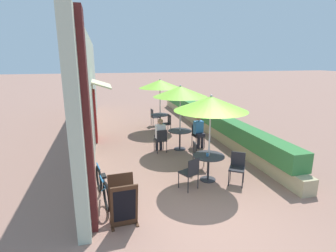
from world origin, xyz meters
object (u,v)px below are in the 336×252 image
at_px(patio_table_mid, 180,135).
at_px(cafe_chair_far_left, 167,122).
at_px(patio_table_near, 209,161).
at_px(cafe_chair_near_back, 198,153).
at_px(cafe_chair_far_right, 154,116).
at_px(menu_board, 123,202).
at_px(cafe_chair_near_left, 191,171).
at_px(bicycle_leaning, 102,186).
at_px(patio_umbrella_far, 160,84).
at_px(cafe_chair_near_right, 237,166).
at_px(cafe_chair_mid_left, 161,139).
at_px(cafe_chair_mid_right, 197,134).
at_px(seated_patron_mid_left, 160,134).
at_px(patio_table_far, 160,118).
at_px(patio_umbrella_near, 211,104).
at_px(seated_patron_mid_right, 199,130).
at_px(coffee_cup_near, 207,155).
at_px(patio_umbrella_mid, 180,92).

bearing_deg(patio_table_mid, cafe_chair_far_left, 88.37).
distance_m(patio_table_near, cafe_chair_near_back, 0.78).
distance_m(cafe_chair_far_right, menu_board, 8.17).
xyz_separation_m(cafe_chair_near_left, bicycle_leaning, (-2.22, 0.02, -0.16)).
relative_size(patio_umbrella_far, bicycle_leaning, 1.46).
xyz_separation_m(cafe_chair_near_right, bicycle_leaning, (-3.57, -0.00, -0.16)).
relative_size(cafe_chair_mid_left, cafe_chair_mid_right, 1.00).
relative_size(cafe_chair_mid_left, cafe_chair_far_right, 1.00).
bearing_deg(patio_umbrella_far, patio_table_near, -88.86).
relative_size(patio_table_near, cafe_chair_near_left, 1.00).
relative_size(cafe_chair_near_back, patio_umbrella_far, 0.36).
bearing_deg(patio_table_mid, seated_patron_mid_left, -176.32).
relative_size(cafe_chair_near_back, patio_table_far, 1.00).
relative_size(patio_table_near, patio_umbrella_near, 0.36).
relative_size(cafe_chair_near_left, seated_patron_mid_right, 0.70).
bearing_deg(patio_table_mid, patio_umbrella_far, 91.68).
distance_m(cafe_chair_near_back, seated_patron_mid_left, 2.02).
bearing_deg(cafe_chair_near_left, patio_table_far, 59.29).
height_order(patio_umbrella_near, coffee_cup_near, patio_umbrella_near).
height_order(coffee_cup_near, patio_umbrella_far, patio_umbrella_far).
relative_size(patio_umbrella_near, cafe_chair_near_right, 2.79).
height_order(seated_patron_mid_right, patio_table_far, seated_patron_mid_right).
bearing_deg(cafe_chair_near_left, patio_table_near, 5.63).
bearing_deg(coffee_cup_near, cafe_chair_mid_right, 74.55).
bearing_deg(menu_board, cafe_chair_near_right, 14.94).
bearing_deg(cafe_chair_near_back, bicycle_leaning, -63.59).
height_order(cafe_chair_near_right, cafe_chair_mid_left, same).
xyz_separation_m(patio_umbrella_mid, cafe_chair_mid_right, (0.76, 0.16, -1.67)).
xyz_separation_m(cafe_chair_far_left, bicycle_leaning, (-2.93, -5.28, -0.16)).
height_order(cafe_chair_near_back, cafe_chair_far_right, same).
xyz_separation_m(cafe_chair_mid_right, seated_patron_mid_right, (0.01, -0.11, 0.17)).
height_order(coffee_cup_near, cafe_chair_mid_right, cafe_chair_mid_right).
distance_m(seated_patron_mid_right, cafe_chair_far_left, 2.29).
height_order(patio_umbrella_mid, cafe_chair_far_right, patio_umbrella_mid).
distance_m(patio_umbrella_near, coffee_cup_near, 1.41).
bearing_deg(patio_umbrella_far, seated_patron_mid_left, -102.74).
xyz_separation_m(cafe_chair_near_left, patio_table_mid, (0.64, 3.08, 0.05)).
height_order(cafe_chair_mid_left, cafe_chair_mid_right, same).
bearing_deg(patio_table_near, cafe_chair_far_right, 92.35).
distance_m(cafe_chair_mid_left, cafe_chair_far_right, 3.95).
distance_m(patio_umbrella_near, patio_table_far, 5.90).
distance_m(coffee_cup_near, patio_table_far, 5.71).
bearing_deg(patio_table_far, cafe_chair_mid_right, -73.26).
distance_m(patio_umbrella_near, seated_patron_mid_right, 3.20).
bearing_deg(patio_table_near, cafe_chair_near_right, -28.87).
height_order(patio_table_near, coffee_cup_near, coffee_cup_near).
relative_size(coffee_cup_near, cafe_chair_mid_right, 0.10).
relative_size(patio_umbrella_near, patio_umbrella_far, 1.00).
relative_size(patio_umbrella_near, patio_umbrella_mid, 1.00).
bearing_deg(cafe_chair_mid_right, patio_table_mid, 5.63).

